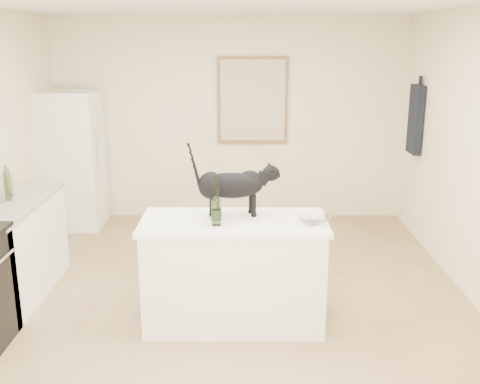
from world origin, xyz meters
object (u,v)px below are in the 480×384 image
(fridge, at_px, (73,160))
(wine_bottle, at_px, (216,203))
(black_cat, at_px, (231,189))
(glass_bowl, at_px, (313,219))

(fridge, relative_size, wine_bottle, 4.78)
(black_cat, relative_size, wine_bottle, 1.87)
(black_cat, distance_m, glass_bowl, 0.70)
(wine_bottle, xyz_separation_m, glass_bowl, (0.76, 0.06, -0.15))
(glass_bowl, bearing_deg, wine_bottle, -175.69)
(fridge, distance_m, glass_bowl, 3.75)
(glass_bowl, bearing_deg, black_cat, 165.40)
(black_cat, bearing_deg, glass_bowl, -28.18)
(wine_bottle, bearing_deg, glass_bowl, 4.31)
(fridge, height_order, glass_bowl, fridge)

